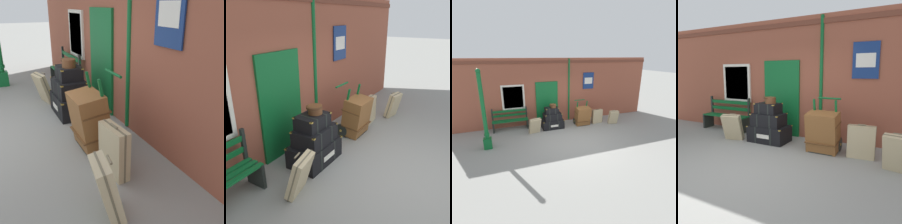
% 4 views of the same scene
% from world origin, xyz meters
% --- Properties ---
extents(ground_plane, '(60.00, 60.00, 0.00)m').
position_xyz_m(ground_plane, '(0.00, 0.00, 0.00)').
color(ground_plane, gray).
extents(brick_facade, '(10.40, 0.35, 3.20)m').
position_xyz_m(brick_facade, '(-0.02, 2.60, 1.60)').
color(brick_facade, brown).
rests_on(brick_facade, ground).
extents(platform_bench, '(1.60, 0.43, 1.01)m').
position_xyz_m(platform_bench, '(-2.34, 2.16, 0.44)').
color(platform_bench, '#0F5B28').
rests_on(platform_bench, ground).
extents(steamer_trunk_base, '(1.01, 0.66, 0.43)m').
position_xyz_m(steamer_trunk_base, '(-0.46, 1.69, 0.21)').
color(steamer_trunk_base, black).
rests_on(steamer_trunk_base, ground).
extents(steamer_trunk_middle, '(0.82, 0.56, 0.33)m').
position_xyz_m(steamer_trunk_middle, '(-0.46, 1.67, 0.58)').
color(steamer_trunk_middle, black).
rests_on(steamer_trunk_middle, steamer_trunk_base).
extents(steamer_trunk_top, '(0.62, 0.47, 0.27)m').
position_xyz_m(steamer_trunk_top, '(-0.49, 1.70, 0.87)').
color(steamer_trunk_top, black).
rests_on(steamer_trunk_top, steamer_trunk_middle).
extents(round_hatbox, '(0.32, 0.29, 0.16)m').
position_xyz_m(round_hatbox, '(-0.42, 1.69, 1.09)').
color(round_hatbox, brown).
rests_on(round_hatbox, steamer_trunk_top).
extents(porters_trolley, '(0.71, 0.59, 1.20)m').
position_xyz_m(porters_trolley, '(1.05, 1.72, 0.27)').
color(porters_trolley, black).
rests_on(porters_trolley, ground).
extents(large_brown_trunk, '(0.70, 0.56, 0.93)m').
position_xyz_m(large_brown_trunk, '(1.05, 1.55, 0.47)').
color(large_brown_trunk, brown).
rests_on(large_brown_trunk, ground).
extents(suitcase_slate, '(0.50, 0.40, 0.71)m').
position_xyz_m(suitcase_slate, '(2.56, 1.16, 0.35)').
color(suitcase_slate, tan).
rests_on(suitcase_slate, ground).
extents(suitcase_olive, '(0.57, 0.22, 0.73)m').
position_xyz_m(suitcase_olive, '(1.88, 1.58, 0.35)').
color(suitcase_olive, tan).
rests_on(suitcase_olive, ground).
extents(suitcase_beige, '(0.56, 0.45, 0.72)m').
position_xyz_m(suitcase_beige, '(-1.36, 1.32, 0.35)').
color(suitcase_beige, tan).
rests_on(suitcase_beige, ground).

